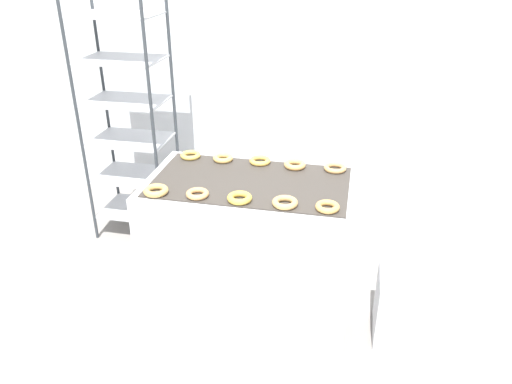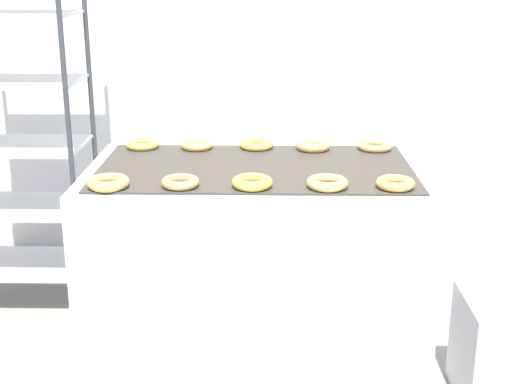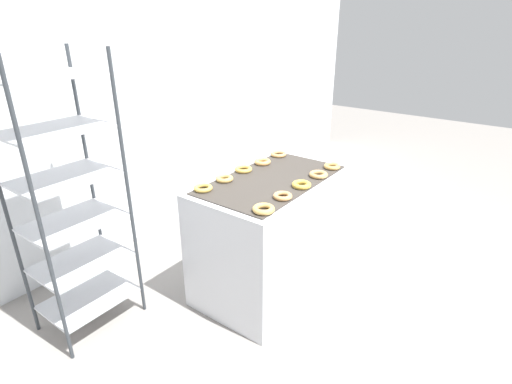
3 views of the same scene
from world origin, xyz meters
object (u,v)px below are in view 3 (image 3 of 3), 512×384
(donut_far_left, at_px, (224,179))
(donut_far_leftmost, at_px, (203,188))
(baking_rack_cart, at_px, (69,201))
(donut_near_leftmost, at_px, (264,209))
(donut_near_left, at_px, (283,196))
(donut_near_center, at_px, (301,185))
(glaze_bin, at_px, (331,219))
(donut_near_right, at_px, (318,174))
(donut_near_rightmost, at_px, (332,166))
(donut_far_rightmost, at_px, (278,154))
(fryer_machine, at_px, (271,234))
(donut_far_center, at_px, (243,169))
(donut_far_right, at_px, (262,162))

(donut_far_left, bearing_deg, donut_far_leftmost, 178.51)
(baking_rack_cart, distance_m, donut_near_leftmost, 1.25)
(donut_near_left, height_order, donut_near_center, donut_near_center)
(glaze_bin, xyz_separation_m, donut_near_right, (-0.71, -0.19, 0.73))
(donut_near_rightmost, bearing_deg, donut_near_leftmost, -179.25)
(donut_near_center, bearing_deg, donut_far_leftmost, 131.19)
(donut_far_rightmost, bearing_deg, donut_far_leftmost, 179.55)
(fryer_machine, distance_m, donut_far_rightmost, 0.72)
(donut_far_leftmost, bearing_deg, donut_far_center, 0.70)
(fryer_machine, bearing_deg, donut_near_left, -134.38)
(donut_far_right, bearing_deg, donut_near_left, -133.13)
(donut_far_center, xyz_separation_m, donut_far_rightmost, (0.48, -0.01, -0.00))
(donut_far_center, bearing_deg, donut_near_center, -90.34)
(donut_near_leftmost, bearing_deg, donut_far_left, 65.21)
(donut_far_leftmost, bearing_deg, donut_near_leftmost, -92.43)
(donut_far_center, bearing_deg, donut_near_right, -64.95)
(donut_far_left, height_order, donut_far_right, donut_far_right)
(donut_near_left, relative_size, donut_near_right, 0.92)
(donut_near_leftmost, distance_m, donut_far_right, 0.88)
(baking_rack_cart, xyz_separation_m, donut_near_center, (1.13, -1.05, -0.01))
(donut_far_right, bearing_deg, donut_near_right, -87.96)
(glaze_bin, xyz_separation_m, donut_far_leftmost, (-1.41, 0.33, 0.73))
(baking_rack_cart, height_order, donut_near_center, baking_rack_cart)
(donut_near_rightmost, bearing_deg, donut_far_left, 144.07)
(fryer_machine, bearing_deg, donut_near_leftmost, -151.25)
(donut_far_rightmost, bearing_deg, donut_near_left, -144.63)
(donut_near_leftmost, bearing_deg, donut_far_center, 48.20)
(baking_rack_cart, xyz_separation_m, donut_far_right, (1.36, -0.54, -0.01))
(donut_near_center, relative_size, donut_far_leftmost, 1.04)
(donut_far_leftmost, relative_size, donut_far_rightmost, 0.96)
(fryer_machine, distance_m, donut_near_rightmost, 0.72)
(donut_far_leftmost, distance_m, donut_far_right, 0.69)
(donut_far_center, bearing_deg, baking_rack_cart, 155.21)
(donut_near_center, xyz_separation_m, donut_near_rightmost, (0.47, 0.00, -0.00))
(donut_near_leftmost, distance_m, donut_far_rightmost, 1.09)
(baking_rack_cart, bearing_deg, donut_near_right, -37.26)
(fryer_machine, height_order, donut_far_rightmost, donut_far_rightmost)
(glaze_bin, bearing_deg, donut_near_leftmost, -171.96)
(baking_rack_cart, relative_size, donut_near_left, 14.75)
(donut_far_right, distance_m, donut_far_rightmost, 0.25)
(donut_far_left, xyz_separation_m, donut_far_rightmost, (0.71, -0.00, -0.00))
(glaze_bin, distance_m, donut_far_right, 1.08)
(glaze_bin, distance_m, donut_far_left, 1.44)
(donut_near_center, height_order, donut_far_center, donut_near_center)
(glaze_bin, height_order, donut_near_left, donut_near_left)
(fryer_machine, distance_m, donut_far_center, 0.55)
(donut_near_center, distance_m, donut_far_leftmost, 0.69)
(baking_rack_cart, bearing_deg, donut_near_leftmost, -58.35)
(donut_near_left, distance_m, donut_near_right, 0.49)
(glaze_bin, bearing_deg, donut_far_left, 164.86)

